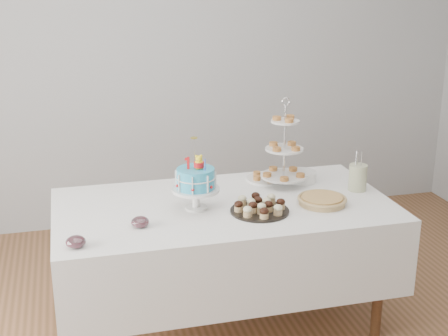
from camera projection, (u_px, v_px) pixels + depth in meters
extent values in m
cube|color=#A6A8AB|center=(170.00, 60.00, 4.95)|extent=(5.00, 0.04, 2.70)
cube|color=silver|center=(224.00, 240.00, 3.64)|extent=(1.92, 1.02, 0.45)
cylinder|color=#56341D|center=(86.00, 324.00, 3.17)|extent=(0.06, 0.06, 0.67)
cylinder|color=#56341D|center=(379.00, 284.00, 3.56)|extent=(0.06, 0.06, 0.67)
cylinder|color=#56341D|center=(81.00, 260.00, 3.85)|extent=(0.06, 0.06, 0.67)
cylinder|color=#56341D|center=(327.00, 233.00, 4.24)|extent=(0.06, 0.06, 0.67)
cylinder|color=#32AED9|center=(196.00, 178.00, 3.44)|extent=(0.21, 0.21, 0.11)
torus|color=silver|center=(196.00, 177.00, 3.43)|extent=(0.22, 0.22, 0.01)
cube|color=red|center=(188.00, 163.00, 3.40)|extent=(0.02, 0.02, 0.07)
cylinder|color=blue|center=(205.00, 165.00, 3.37)|extent=(0.01, 0.01, 0.07)
cylinder|color=silver|center=(194.00, 153.00, 3.42)|extent=(0.00, 0.00, 0.16)
cylinder|color=gold|center=(194.00, 138.00, 3.39)|extent=(0.04, 0.04, 0.01)
cylinder|color=black|center=(260.00, 211.00, 3.45)|extent=(0.33, 0.33, 0.01)
ellipsoid|color=black|center=(249.00, 204.00, 3.42)|extent=(0.05, 0.05, 0.04)
ellipsoid|color=beige|center=(271.00, 202.00, 3.45)|extent=(0.05, 0.05, 0.04)
cylinder|color=tan|center=(322.00, 201.00, 3.56)|extent=(0.26, 0.26, 0.03)
cylinder|color=#A68240|center=(322.00, 198.00, 3.55)|extent=(0.23, 0.23, 0.02)
torus|color=tan|center=(322.00, 199.00, 3.56)|extent=(0.28, 0.28, 0.02)
cylinder|color=silver|center=(284.00, 146.00, 3.79)|extent=(0.01, 0.01, 0.51)
cylinder|color=white|center=(284.00, 176.00, 3.85)|extent=(0.29, 0.29, 0.01)
cylinder|color=white|center=(284.00, 149.00, 3.80)|extent=(0.23, 0.23, 0.01)
cylinder|color=white|center=(285.00, 121.00, 3.74)|extent=(0.17, 0.17, 0.01)
torus|color=silver|center=(286.00, 102.00, 3.70)|extent=(0.05, 0.01, 0.05)
cylinder|color=white|center=(302.00, 176.00, 3.92)|extent=(0.17, 0.17, 0.07)
cylinder|color=white|center=(266.00, 179.00, 3.96)|extent=(0.26, 0.26, 0.01)
ellipsoid|color=silver|center=(76.00, 242.00, 3.01)|extent=(0.10, 0.10, 0.06)
cylinder|color=#570716|center=(76.00, 243.00, 3.01)|extent=(0.07, 0.07, 0.03)
ellipsoid|color=silver|center=(140.00, 222.00, 3.25)|extent=(0.09, 0.09, 0.06)
cylinder|color=#570716|center=(140.00, 223.00, 3.25)|extent=(0.07, 0.07, 0.03)
cylinder|color=beige|center=(358.00, 178.00, 3.76)|extent=(0.11, 0.11, 0.16)
cylinder|color=beige|center=(366.00, 174.00, 3.77)|extent=(0.01, 0.01, 0.08)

